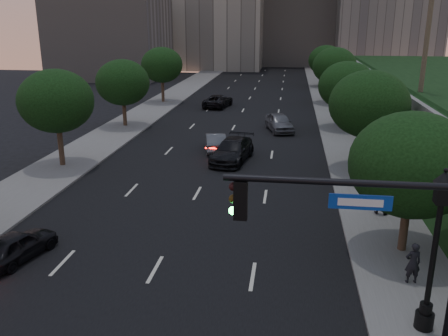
# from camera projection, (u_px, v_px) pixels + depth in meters

# --- Properties ---
(road_surface) EXTENTS (16.00, 140.00, 0.02)m
(road_surface) POSITION_uv_depth(u_px,v_px,m) (231.00, 132.00, 42.97)
(road_surface) COLOR black
(road_surface) RESTS_ON ground
(sidewalk_right) EXTENTS (4.50, 140.00, 0.15)m
(sidewalk_right) POSITION_uv_depth(u_px,v_px,m) (347.00, 135.00, 41.61)
(sidewalk_right) COLOR slate
(sidewalk_right) RESTS_ON ground
(sidewalk_left) EXTENTS (4.50, 140.00, 0.15)m
(sidewalk_left) POSITION_uv_depth(u_px,v_px,m) (122.00, 128.00, 44.30)
(sidewalk_left) COLOR slate
(sidewalk_left) RESTS_ON ground
(parapet_wall) EXTENTS (0.35, 90.00, 0.70)m
(parapet_wall) POSITION_uv_depth(u_px,v_px,m) (395.00, 90.00, 38.01)
(parapet_wall) COLOR slate
(parapet_wall) RESTS_ON embankment
(office_block_mid) EXTENTS (22.00, 18.00, 26.00)m
(office_block_mid) POSITION_uv_depth(u_px,v_px,m) (297.00, 5.00, 106.37)
(office_block_mid) COLOR gray
(office_block_mid) RESTS_ON ground
(office_block_filler) EXTENTS (18.00, 16.00, 14.00)m
(office_block_filler) POSITION_uv_depth(u_px,v_px,m) (111.00, 37.00, 82.12)
(office_block_filler) COLOR gray
(office_block_filler) RESTS_ON ground
(tree_right_a) EXTENTS (5.20, 5.20, 6.24)m
(tree_right_a) POSITION_uv_depth(u_px,v_px,m) (412.00, 165.00, 19.63)
(tree_right_a) COLOR #38281C
(tree_right_a) RESTS_ON ground
(tree_right_b) EXTENTS (5.20, 5.20, 6.74)m
(tree_right_b) POSITION_uv_depth(u_px,v_px,m) (369.00, 104.00, 30.82)
(tree_right_b) COLOR #38281C
(tree_right_b) RESTS_ON ground
(tree_right_c) EXTENTS (5.20, 5.20, 6.24)m
(tree_right_c) POSITION_uv_depth(u_px,v_px,m) (347.00, 86.00, 43.26)
(tree_right_c) COLOR #38281C
(tree_right_c) RESTS_ON ground
(tree_right_d) EXTENTS (5.20, 5.20, 6.74)m
(tree_right_d) POSITION_uv_depth(u_px,v_px,m) (335.00, 66.00, 56.34)
(tree_right_d) COLOR #38281C
(tree_right_d) RESTS_ON ground
(tree_right_e) EXTENTS (5.20, 5.20, 6.24)m
(tree_right_e) POSITION_uv_depth(u_px,v_px,m) (326.00, 60.00, 70.67)
(tree_right_e) COLOR #38281C
(tree_right_e) RESTS_ON ground
(tree_left_b) EXTENTS (5.00, 5.00, 6.71)m
(tree_left_b) POSITION_uv_depth(u_px,v_px,m) (56.00, 101.00, 31.62)
(tree_left_b) COLOR #38281C
(tree_left_b) RESTS_ON ground
(tree_left_c) EXTENTS (5.00, 5.00, 6.34)m
(tree_left_c) POSITION_uv_depth(u_px,v_px,m) (123.00, 82.00, 44.02)
(tree_left_c) COLOR #38281C
(tree_left_c) RESTS_ON ground
(tree_left_d) EXTENTS (5.00, 5.00, 6.71)m
(tree_left_d) POSITION_uv_depth(u_px,v_px,m) (162.00, 65.00, 57.15)
(tree_left_d) COLOR #38281C
(tree_left_d) RESTS_ON ground
(traffic_signal_mast) EXTENTS (5.68, 0.56, 7.00)m
(traffic_signal_mast) POSITION_uv_depth(u_px,v_px,m) (405.00, 291.00, 11.11)
(traffic_signal_mast) COLOR black
(traffic_signal_mast) RESTS_ON ground
(street_lamp) EXTENTS (0.64, 0.64, 5.62)m
(street_lamp) POSITION_uv_depth(u_px,v_px,m) (433.00, 259.00, 14.74)
(street_lamp) COLOR black
(street_lamp) RESTS_ON ground
(sedan_near_left) EXTENTS (2.38, 4.04, 1.29)m
(sedan_near_left) POSITION_uv_depth(u_px,v_px,m) (17.00, 246.00, 20.01)
(sedan_near_left) COLOR black
(sedan_near_left) RESTS_ON ground
(sedan_mid_left) EXTENTS (2.34, 4.48, 1.41)m
(sedan_mid_left) POSITION_uv_depth(u_px,v_px,m) (216.00, 142.00, 36.83)
(sedan_mid_left) COLOR #53575A
(sedan_mid_left) RESTS_ON ground
(sedan_far_left) EXTENTS (3.27, 5.59, 1.46)m
(sedan_far_left) POSITION_uv_depth(u_px,v_px,m) (218.00, 101.00, 55.29)
(sedan_far_left) COLOR black
(sedan_far_left) RESTS_ON ground
(sedan_near_right) EXTENTS (3.09, 5.81, 1.60)m
(sedan_near_right) POSITION_uv_depth(u_px,v_px,m) (232.00, 150.00, 34.04)
(sedan_near_right) COLOR black
(sedan_near_right) RESTS_ON ground
(sedan_far_right) EXTENTS (3.17, 5.18, 1.65)m
(sedan_far_right) POSITION_uv_depth(u_px,v_px,m) (279.00, 122.00, 43.29)
(sedan_far_right) COLOR slate
(sedan_far_right) RESTS_ON ground
(pedestrian_a) EXTENTS (0.66, 0.49, 1.64)m
(pedestrian_a) POSITION_uv_depth(u_px,v_px,m) (413.00, 263.00, 17.91)
(pedestrian_a) COLOR black
(pedestrian_a) RESTS_ON sidewalk_right
(pedestrian_b) EXTENTS (1.09, 0.99, 1.84)m
(pedestrian_b) POSITION_uv_depth(u_px,v_px,m) (381.00, 196.00, 24.39)
(pedestrian_b) COLOR black
(pedestrian_b) RESTS_ON sidewalk_right
(pedestrian_c) EXTENTS (1.15, 0.66, 1.85)m
(pedestrian_c) POSITION_uv_depth(u_px,v_px,m) (363.00, 172.00, 28.30)
(pedestrian_c) COLOR black
(pedestrian_c) RESTS_ON sidewalk_right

